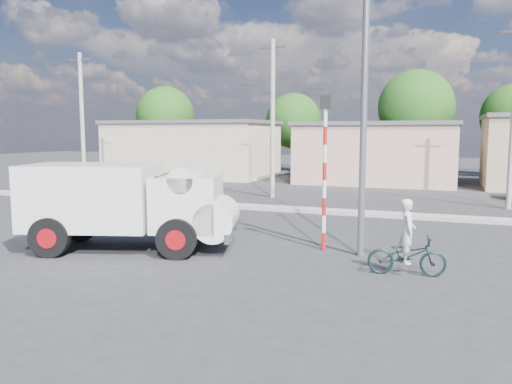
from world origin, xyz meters
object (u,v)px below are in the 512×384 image
(truck, at_px, (131,203))
(bicycle, at_px, (407,256))
(streetlight, at_px, (359,70))
(cyclist, at_px, (407,244))
(traffic_pole, at_px, (325,159))

(truck, relative_size, bicycle, 3.51)
(bicycle, height_order, streetlight, streetlight)
(cyclist, distance_m, streetlight, 4.71)
(truck, bearing_deg, bicycle, -16.97)
(truck, relative_size, traffic_pole, 1.44)
(cyclist, height_order, traffic_pole, traffic_pole)
(bicycle, bearing_deg, streetlight, 34.87)
(traffic_pole, bearing_deg, bicycle, -36.90)
(cyclist, relative_size, traffic_pole, 0.35)
(traffic_pole, bearing_deg, truck, -159.73)
(truck, height_order, bicycle, truck)
(streetlight, bearing_deg, truck, -165.26)
(streetlight, bearing_deg, traffic_pole, 162.27)
(truck, bearing_deg, streetlight, -2.89)
(traffic_pole, bearing_deg, streetlight, -17.73)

